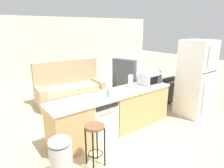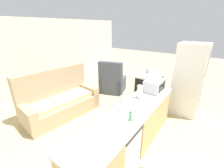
% 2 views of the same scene
% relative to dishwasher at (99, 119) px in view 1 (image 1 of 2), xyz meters
% --- Properties ---
extents(ground_plane, '(24.00, 24.00, 0.00)m').
position_rel_dishwasher_xyz_m(ground_plane, '(0.25, 0.00, -0.42)').
color(ground_plane, tan).
extents(wall_back, '(10.00, 0.06, 2.60)m').
position_rel_dishwasher_xyz_m(wall_back, '(0.55, 4.20, 0.88)').
color(wall_back, silver).
rests_on(wall_back, ground_plane).
extents(kitchen_counter, '(2.94, 0.66, 0.90)m').
position_rel_dishwasher_xyz_m(kitchen_counter, '(0.49, 0.00, -0.00)').
color(kitchen_counter, tan).
rests_on(kitchen_counter, ground_plane).
extents(dishwasher, '(0.58, 0.61, 0.84)m').
position_rel_dishwasher_xyz_m(dishwasher, '(0.00, 0.00, 0.00)').
color(dishwasher, white).
rests_on(dishwasher, ground_plane).
extents(stove_range, '(0.76, 0.68, 0.90)m').
position_rel_dishwasher_xyz_m(stove_range, '(2.60, 0.55, 0.03)').
color(stove_range, black).
rests_on(stove_range, ground_plane).
extents(refrigerator, '(0.72, 0.73, 1.95)m').
position_rel_dishwasher_xyz_m(refrigerator, '(2.60, -0.55, 0.55)').
color(refrigerator, silver).
rests_on(refrigerator, ground_plane).
extents(microwave, '(0.50, 0.37, 0.28)m').
position_rel_dishwasher_xyz_m(microwave, '(1.50, -0.00, 0.62)').
color(microwave, '#B7B7BC').
rests_on(microwave, kitchen_counter).
extents(sink_faucet, '(0.07, 0.18, 0.30)m').
position_rel_dishwasher_xyz_m(sink_faucet, '(0.30, 0.16, 0.61)').
color(sink_faucet, silver).
rests_on(sink_faucet, kitchen_counter).
extents(paper_towel_roll, '(0.14, 0.14, 0.28)m').
position_rel_dishwasher_xyz_m(paper_towel_roll, '(0.97, 0.11, 0.62)').
color(paper_towel_roll, '#4C4C51').
rests_on(paper_towel_roll, kitchen_counter).
extents(soap_bottle, '(0.06, 0.06, 0.18)m').
position_rel_dishwasher_xyz_m(soap_bottle, '(0.13, -0.13, 0.55)').
color(soap_bottle, '#4CB266').
rests_on(soap_bottle, kitchen_counter).
extents(kettle, '(0.21, 0.17, 0.19)m').
position_rel_dishwasher_xyz_m(kettle, '(2.77, 0.68, 0.56)').
color(kettle, '#B2B2B7').
rests_on(kettle, stove_range).
extents(bar_stool, '(0.32, 0.32, 0.74)m').
position_rel_dishwasher_xyz_m(bar_stool, '(-0.56, -0.70, 0.11)').
color(bar_stool, brown).
rests_on(bar_stool, ground_plane).
extents(trash_bin, '(0.35, 0.35, 0.74)m').
position_rel_dishwasher_xyz_m(trash_bin, '(-1.15, -0.69, -0.04)').
color(trash_bin, '#B7B7BC').
rests_on(trash_bin, ground_plane).
extents(couch, '(2.08, 1.10, 1.27)m').
position_rel_dishwasher_xyz_m(couch, '(0.45, 2.28, -0.03)').
color(couch, tan).
rests_on(couch, ground_plane).
extents(armchair, '(1.02, 1.05, 1.20)m').
position_rel_dishwasher_xyz_m(armchair, '(2.50, 1.93, -0.07)').
color(armchair, '#515B6B').
rests_on(armchair, ground_plane).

